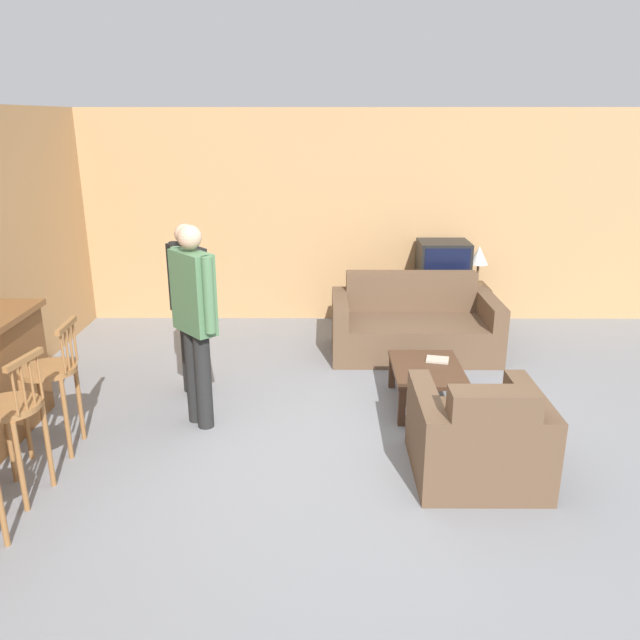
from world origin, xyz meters
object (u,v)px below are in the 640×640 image
at_px(tv, 443,264).
at_px(book_on_table, 437,360).
at_px(table_lamp, 479,257).
at_px(person_by_window, 189,301).
at_px(armchair_near, 478,439).
at_px(bar_chair_mid, 11,418).
at_px(person_by_counter, 195,316).
at_px(coffee_table, 427,373).
at_px(tv_unit, 440,306).
at_px(couch_far, 413,327).
at_px(bar_chair_far, 51,379).

height_order(tv, book_on_table, tv).
bearing_deg(table_lamp, tv, -179.59).
height_order(tv, person_by_window, person_by_window).
xyz_separation_m(armchair_near, person_by_window, (-2.32, 1.41, 0.61)).
relative_size(armchair_near, tv, 1.52).
relative_size(bar_chair_mid, person_by_counter, 0.61).
distance_m(coffee_table, tv_unit, 2.30).
bearing_deg(couch_far, book_on_table, -87.30).
relative_size(tv, person_by_window, 0.37).
bearing_deg(armchair_near, table_lamp, 77.31).
relative_size(coffee_table, book_on_table, 3.72).
height_order(person_by_window, person_by_counter, person_by_counter).
bearing_deg(person_by_window, tv, 36.74).
relative_size(armchair_near, coffee_table, 1.05).
height_order(coffee_table, person_by_window, person_by_window).
height_order(armchair_near, person_by_counter, person_by_counter).
relative_size(tv, book_on_table, 2.59).
xyz_separation_m(armchair_near, book_on_table, (-0.06, 1.33, 0.08)).
height_order(tv_unit, tv, tv).
xyz_separation_m(bar_chair_far, tv, (3.52, 3.03, 0.21)).
distance_m(couch_far, book_on_table, 1.20).
distance_m(couch_far, person_by_window, 2.54).
bearing_deg(tv_unit, coffee_table, -103.08).
bearing_deg(armchair_near, couch_far, 92.76).
xyz_separation_m(coffee_table, tv_unit, (0.52, 2.24, -0.05)).
bearing_deg(bar_chair_mid, tv, 46.23).
xyz_separation_m(armchair_near, tv_unit, (0.34, 3.40, -0.03)).
xyz_separation_m(bar_chair_far, table_lamp, (3.95, 3.04, 0.29)).
relative_size(couch_far, person_by_window, 1.11).
distance_m(coffee_table, tv, 2.34).
xyz_separation_m(person_by_window, person_by_counter, (0.17, -0.61, 0.06)).
bearing_deg(bar_chair_mid, bar_chair_far, 89.98).
relative_size(person_by_window, person_by_counter, 0.95).
relative_size(tv_unit, person_by_window, 0.70).
distance_m(tv_unit, person_by_window, 3.38).
height_order(bar_chair_far, couch_far, bar_chair_far).
bearing_deg(armchair_near, coffee_table, 98.89).
relative_size(coffee_table, tv_unit, 0.77).
xyz_separation_m(couch_far, person_by_counter, (-2.03, -1.72, 0.67)).
bearing_deg(book_on_table, person_by_counter, -165.83).
bearing_deg(tv, table_lamp, 0.41).
relative_size(coffee_table, tv, 1.44).
distance_m(couch_far, table_lamp, 1.38).
height_order(tv, person_by_counter, person_by_counter).
bearing_deg(armchair_near, person_by_counter, 159.57).
bearing_deg(table_lamp, tv_unit, 180.00).
bearing_deg(armchair_near, book_on_table, 92.80).
bearing_deg(coffee_table, table_lamp, 67.03).
distance_m(couch_far, armchair_near, 2.52).
xyz_separation_m(bar_chair_mid, book_on_table, (3.12, 1.60, -0.21)).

